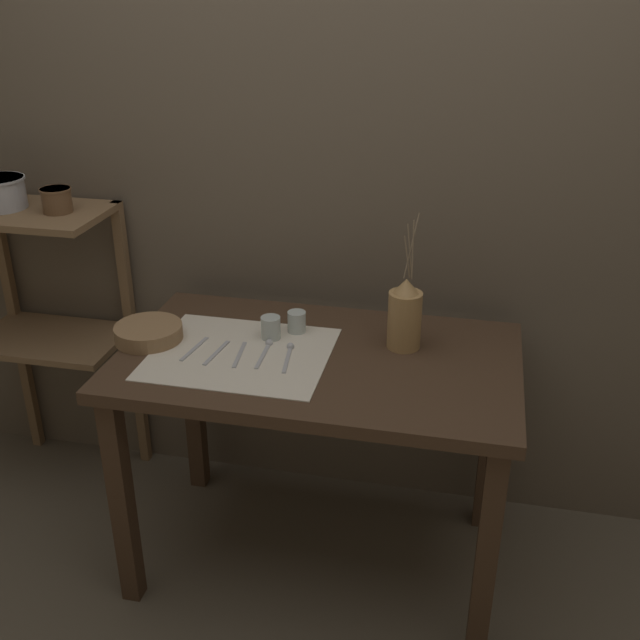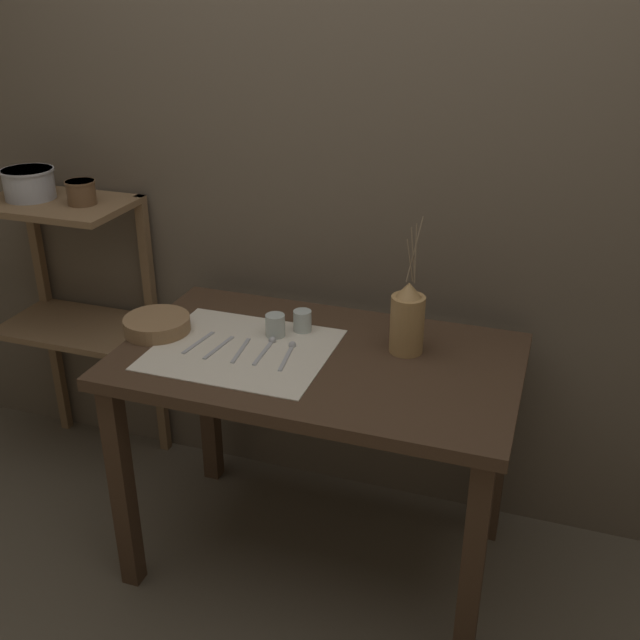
{
  "view_description": "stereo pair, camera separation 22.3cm",
  "coord_description": "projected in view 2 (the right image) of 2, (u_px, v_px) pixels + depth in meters",
  "views": [
    {
      "loc": [
        0.44,
        -1.97,
        1.87
      ],
      "look_at": [
        0.01,
        0.0,
        0.92
      ],
      "focal_mm": 42.0,
      "sensor_mm": 36.0,
      "label": 1
    },
    {
      "loc": [
        0.66,
        -1.91,
        1.87
      ],
      "look_at": [
        0.01,
        0.0,
        0.92
      ],
      "focal_mm": 42.0,
      "sensor_mm": 36.0,
      "label": 2
    }
  ],
  "objects": [
    {
      "name": "wooden_table",
      "position": [
        318.0,
        387.0,
        2.33
      ],
      "size": [
        1.22,
        0.73,
        0.8
      ],
      "color": "#422D1E",
      "rests_on": "ground_plane"
    },
    {
      "name": "metal_pot_small",
      "position": [
        81.0,
        191.0,
        2.62
      ],
      "size": [
        0.11,
        0.11,
        0.08
      ],
      "color": "brown",
      "rests_on": "wooden_shelf_unit"
    },
    {
      "name": "spoon_inner",
      "position": [
        290.0,
        350.0,
        2.3
      ],
      "size": [
        0.04,
        0.17,
        0.02
      ],
      "color": "#A8A8AD",
      "rests_on": "wooden_table"
    },
    {
      "name": "fork_outer",
      "position": [
        219.0,
        348.0,
        2.32
      ],
      "size": [
        0.03,
        0.16,
        0.0
      ],
      "color": "#A8A8AD",
      "rests_on": "wooden_table"
    },
    {
      "name": "wooden_bowl",
      "position": [
        157.0,
        325.0,
        2.42
      ],
      "size": [
        0.21,
        0.21,
        0.05
      ],
      "color": "#8E6B47",
      "rests_on": "wooden_table"
    },
    {
      "name": "wooden_shelf_unit",
      "position": [
        75.0,
        282.0,
        2.85
      ],
      "size": [
        0.54,
        0.35,
        1.11
      ],
      "color": "brown",
      "rests_on": "ground_plane"
    },
    {
      "name": "glass_tumbler_far",
      "position": [
        302.0,
        321.0,
        2.42
      ],
      "size": [
        0.06,
        0.06,
        0.07
      ],
      "color": "#B7C1BC",
      "rests_on": "wooden_table"
    },
    {
      "name": "fork_inner",
      "position": [
        241.0,
        351.0,
        2.3
      ],
      "size": [
        0.03,
        0.16,
        0.0
      ],
      "color": "#A8A8AD",
      "rests_on": "wooden_table"
    },
    {
      "name": "stone_wall_back",
      "position": [
        363.0,
        187.0,
        2.52
      ],
      "size": [
        7.0,
        0.06,
        2.4
      ],
      "color": "brown",
      "rests_on": "ground_plane"
    },
    {
      "name": "metal_pot_large",
      "position": [
        29.0,
        183.0,
        2.68
      ],
      "size": [
        0.19,
        0.19,
        0.11
      ],
      "color": "#A8A8AD",
      "rests_on": "wooden_shelf_unit"
    },
    {
      "name": "spoon_outer",
      "position": [
        269.0,
        345.0,
        2.33
      ],
      "size": [
        0.02,
        0.18,
        0.02
      ],
      "color": "#A8A8AD",
      "rests_on": "wooden_table"
    },
    {
      "name": "glass_tumbler_near",
      "position": [
        275.0,
        325.0,
        2.38
      ],
      "size": [
        0.06,
        0.06,
        0.07
      ],
      "color": "#B7C1BC",
      "rests_on": "wooden_table"
    },
    {
      "name": "ground_plane",
      "position": [
        318.0,
        555.0,
        2.63
      ],
      "size": [
        12.0,
        12.0,
        0.0
      ],
      "primitive_type": "plane",
      "color": "brown"
    },
    {
      "name": "pitcher_with_flowers",
      "position": [
        407.0,
        320.0,
        2.26
      ],
      "size": [
        0.1,
        0.1,
        0.43
      ],
      "color": "#A87F4C",
      "rests_on": "wooden_table"
    },
    {
      "name": "linen_cloth",
      "position": [
        242.0,
        349.0,
        2.31
      ],
      "size": [
        0.54,
        0.46,
        0.0
      ],
      "color": "beige",
      "rests_on": "wooden_table"
    },
    {
      "name": "knife_center",
      "position": [
        198.0,
        343.0,
        2.35
      ],
      "size": [
        0.03,
        0.16,
        0.0
      ],
      "color": "#A8A8AD",
      "rests_on": "wooden_table"
    }
  ]
}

